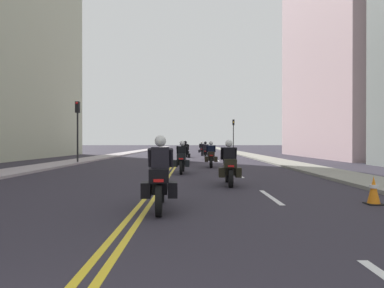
% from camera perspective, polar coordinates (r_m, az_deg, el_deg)
% --- Properties ---
extents(ground_plane, '(264.00, 264.00, 0.00)m').
position_cam_1_polar(ground_plane, '(48.95, -1.60, -1.49)').
color(ground_plane, '#2E2A34').
extents(sidewalk_left, '(2.24, 144.00, 0.12)m').
position_cam_1_polar(sidewalk_left, '(49.73, -10.55, -1.40)').
color(sidewalk_left, '#A79C9F').
rests_on(sidewalk_left, ground).
extents(sidewalk_right, '(2.24, 144.00, 0.12)m').
position_cam_1_polar(sidewalk_right, '(49.37, 7.41, -1.41)').
color(sidewalk_right, gray).
rests_on(sidewalk_right, ground).
extents(centreline_yellow_inner, '(0.12, 132.00, 0.01)m').
position_cam_1_polar(centreline_yellow_inner, '(48.95, -1.74, -1.48)').
color(centreline_yellow_inner, yellow).
rests_on(centreline_yellow_inner, ground).
extents(centreline_yellow_outer, '(0.12, 132.00, 0.01)m').
position_cam_1_polar(centreline_yellow_outer, '(48.94, -1.46, -1.48)').
color(centreline_yellow_outer, yellow).
rests_on(centreline_yellow_outer, ground).
extents(lane_dashes_white, '(0.14, 56.40, 0.01)m').
position_cam_1_polar(lane_dashes_white, '(30.02, 3.87, -2.59)').
color(lane_dashes_white, silver).
rests_on(lane_dashes_white, ground).
extents(building_right_1, '(6.79, 18.51, 27.15)m').
position_cam_1_polar(building_right_1, '(38.23, 24.43, 18.66)').
color(building_right_1, '#C3A2A7').
rests_on(building_right_1, ground).
extents(motorcycle_0, '(0.78, 2.21, 1.67)m').
position_cam_1_polar(motorcycle_0, '(7.30, -5.89, -6.33)').
color(motorcycle_0, black).
rests_on(motorcycle_0, ground).
extents(motorcycle_1, '(0.77, 2.06, 1.60)m').
position_cam_1_polar(motorcycle_1, '(11.48, 6.29, -4.04)').
color(motorcycle_1, black).
rests_on(motorcycle_1, ground).
extents(motorcycle_2, '(0.78, 2.23, 1.59)m').
position_cam_1_polar(motorcycle_2, '(15.83, -2.04, -2.79)').
color(motorcycle_2, black).
rests_on(motorcycle_2, ground).
extents(motorcycle_3, '(0.78, 2.24, 1.59)m').
position_cam_1_polar(motorcycle_3, '(19.76, 3.09, -2.23)').
color(motorcycle_3, black).
rests_on(motorcycle_3, ground).
extents(motorcycle_4, '(0.77, 2.14, 1.63)m').
position_cam_1_polar(motorcycle_4, '(24.53, -1.47, -1.71)').
color(motorcycle_4, black).
rests_on(motorcycle_4, ground).
extents(motorcycle_5, '(0.77, 2.16, 1.60)m').
position_cam_1_polar(motorcycle_5, '(28.45, 2.09, -1.41)').
color(motorcycle_5, black).
rests_on(motorcycle_5, ground).
extents(motorcycle_6, '(0.78, 2.10, 1.62)m').
position_cam_1_polar(motorcycle_6, '(32.95, -1.47, -1.18)').
color(motorcycle_6, black).
rests_on(motorcycle_6, ground).
extents(motorcycle_7, '(0.77, 2.16, 1.63)m').
position_cam_1_polar(motorcycle_7, '(37.14, 1.44, -1.00)').
color(motorcycle_7, black).
rests_on(motorcycle_7, ground).
extents(traffic_cone_2, '(0.36, 0.36, 0.69)m').
position_cam_1_polar(traffic_cone_2, '(9.07, 29.06, -7.13)').
color(traffic_cone_2, black).
rests_on(traffic_cone_2, ground).
extents(traffic_light_near, '(0.28, 0.38, 4.42)m').
position_cam_1_polar(traffic_light_near, '(24.48, -19.77, 3.95)').
color(traffic_light_near, black).
rests_on(traffic_light_near, ground).
extents(traffic_light_far, '(0.28, 0.38, 4.76)m').
position_cam_1_polar(traffic_light_far, '(46.28, 7.03, 2.47)').
color(traffic_light_far, black).
rests_on(traffic_light_far, ground).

